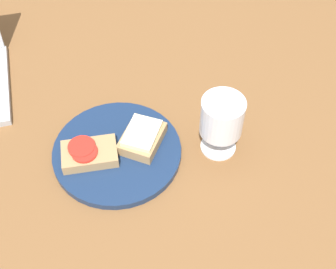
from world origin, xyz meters
TOP-DOWN VIEW (x-y plane):
  - wooden_table at (0.00, 0.00)cm, footprint 140.00×140.00cm
  - plate at (-0.87, -3.37)cm, footprint 24.83×24.83cm
  - sandwich_with_cheese at (4.32, -2.80)cm, footprint 10.89×11.40cm
  - sandwich_with_tomato at (-6.23, -3.88)cm, footprint 10.79×7.28cm
  - wine_glass at (18.65, -6.53)cm, footprint 8.06×8.06cm

SIDE VIEW (x-z plane):
  - wooden_table at x=0.00cm, z-range 0.00..3.00cm
  - plate at x=-0.87cm, z-range 3.00..4.45cm
  - sandwich_with_tomato at x=-6.23cm, z-range 4.36..7.25cm
  - sandwich_with_cheese at x=4.32cm, z-range 4.35..7.70cm
  - wine_glass at x=18.65cm, z-range 5.15..17.95cm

